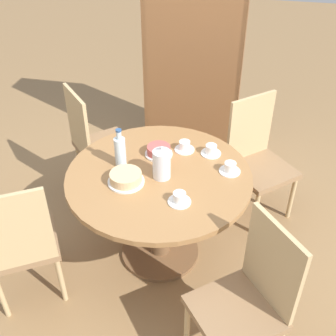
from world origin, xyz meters
The scene contains 15 objects.
ground_plane centered at (0.00, 0.00, 0.00)m, with size 14.00×14.00×0.00m, color #937047.
dining_table centered at (0.00, 0.00, 0.56)m, with size 1.19×1.19×0.72m.
chair_a centered at (-0.66, 0.61, 0.49)m, with size 0.59×0.59×0.95m.
chair_b centered at (-0.73, -0.53, 0.49)m, with size 0.58×0.58×0.95m.
chair_c centered at (0.62, -0.65, 0.49)m, with size 0.59×0.59×0.95m.
chair_d centered at (0.62, 0.65, 0.49)m, with size 0.59×0.59×0.95m.
bookshelf centered at (-0.01, 1.40, 0.98)m, with size 0.85×0.28×1.96m.
coffee_pot centered at (0.02, -0.02, 0.83)m, with size 0.11×0.11×0.23m.
water_bottle centered at (-0.26, 0.04, 0.83)m, with size 0.07×0.07×0.27m.
cake_main centered at (-0.18, -0.13, 0.76)m, with size 0.23×0.23×0.07m.
cake_second centered at (-0.05, 0.21, 0.75)m, with size 0.19×0.19×0.07m.
cup_a centered at (0.44, 0.12, 0.75)m, with size 0.14×0.14×0.07m.
cup_b centered at (0.18, -0.24, 0.75)m, with size 0.14×0.14×0.07m.
cup_c centered at (0.29, 0.29, 0.75)m, with size 0.14×0.14×0.07m.
cup_d centered at (0.11, 0.30, 0.75)m, with size 0.14×0.14×0.07m.
Camera 1 is at (0.49, -2.06, 2.35)m, focal length 45.00 mm.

